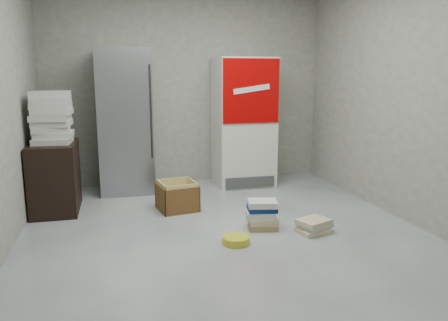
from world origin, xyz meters
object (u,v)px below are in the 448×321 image
Objects in this scene: phonebook_stack_main at (262,214)px; cardboard_box at (177,198)px; steel_fridge at (125,122)px; wood_shelf at (55,177)px; coke_cooler at (243,122)px.

cardboard_box reaches higher than phonebook_stack_main.
steel_fridge reaches higher than wood_shelf.
phonebook_stack_main is 1.14m from cardboard_box.
coke_cooler reaches higher than phonebook_stack_main.
steel_fridge is at bearing 41.31° from wood_shelf.
phonebook_stack_main is at bearing -58.47° from cardboard_box.
steel_fridge reaches higher than coke_cooler.
cardboard_box is at bearing -137.17° from coke_cooler.
wood_shelf reaches higher than cardboard_box.
coke_cooler is at bearing -0.18° from steel_fridge.
cardboard_box is at bearing -62.41° from steel_fridge.
coke_cooler is 5.10× the size of phonebook_stack_main.
cardboard_box is at bearing -12.51° from wood_shelf.
coke_cooler is 2.63m from wood_shelf.
coke_cooler is (1.65, -0.01, -0.05)m from steel_fridge.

